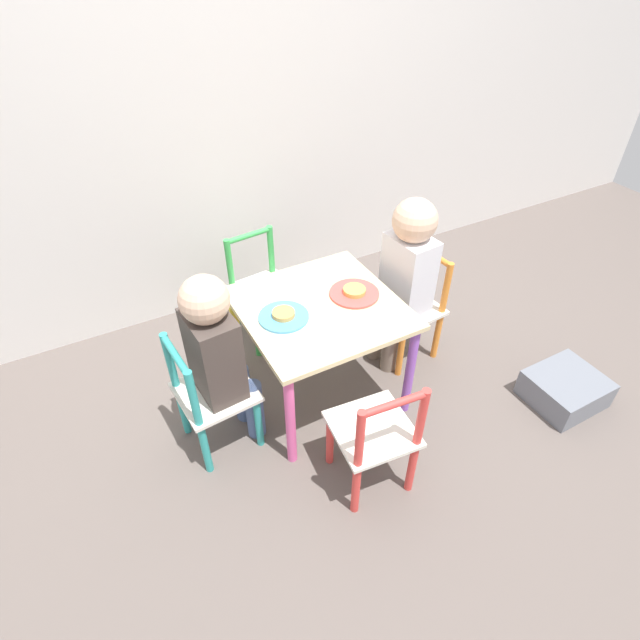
# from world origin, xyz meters

# --- Properties ---
(ground_plane) EXTENTS (6.00, 6.00, 0.00)m
(ground_plane) POSITION_xyz_m (0.00, 0.00, 0.00)
(ground_plane) COLOR #5B514C
(house_wall) EXTENTS (6.00, 0.06, 2.60)m
(house_wall) POSITION_xyz_m (0.00, 0.86, 1.30)
(house_wall) COLOR silver
(house_wall) RESTS_ON ground_plane
(kids_table) EXTENTS (0.58, 0.58, 0.46)m
(kids_table) POSITION_xyz_m (0.00, 0.00, 0.39)
(kids_table) COLOR beige
(kids_table) RESTS_ON ground_plane
(chair_orange) EXTENTS (0.28, 0.28, 0.50)m
(chair_orange) POSITION_xyz_m (0.47, 0.04, 0.25)
(chair_orange) COLOR silver
(chair_orange) RESTS_ON ground_plane
(chair_teal) EXTENTS (0.28, 0.28, 0.50)m
(chair_teal) POSITION_xyz_m (-0.47, -0.04, 0.25)
(chair_teal) COLOR silver
(chair_teal) RESTS_ON ground_plane
(chair_green) EXTENTS (0.29, 0.29, 0.50)m
(chair_green) POSITION_xyz_m (-0.05, 0.47, 0.25)
(chair_green) COLOR silver
(chair_green) RESTS_ON ground_plane
(chair_red) EXTENTS (0.28, 0.28, 0.50)m
(chair_red) POSITION_xyz_m (-0.05, -0.47, 0.25)
(chair_red) COLOR silver
(chair_red) RESTS_ON ground_plane
(child_right) EXTENTS (0.23, 0.21, 0.77)m
(child_right) POSITION_xyz_m (0.41, 0.03, 0.47)
(child_right) COLOR #7A6B5B
(child_right) RESTS_ON ground_plane
(child_left) EXTENTS (0.22, 0.21, 0.74)m
(child_left) POSITION_xyz_m (-0.41, -0.04, 0.44)
(child_left) COLOR #4C608E
(child_left) RESTS_ON ground_plane
(plate_right) EXTENTS (0.19, 0.19, 0.03)m
(plate_right) POSITION_xyz_m (0.15, 0.00, 0.46)
(plate_right) COLOR #E54C47
(plate_right) RESTS_ON kids_table
(plate_left) EXTENTS (0.18, 0.18, 0.03)m
(plate_left) POSITION_xyz_m (-0.15, 0.00, 0.46)
(plate_left) COLOR #4C9EE0
(plate_left) RESTS_ON kids_table
(storage_bin) EXTENTS (0.29, 0.26, 0.12)m
(storage_bin) POSITION_xyz_m (0.87, -0.53, 0.06)
(storage_bin) COLOR slate
(storage_bin) RESTS_ON ground_plane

